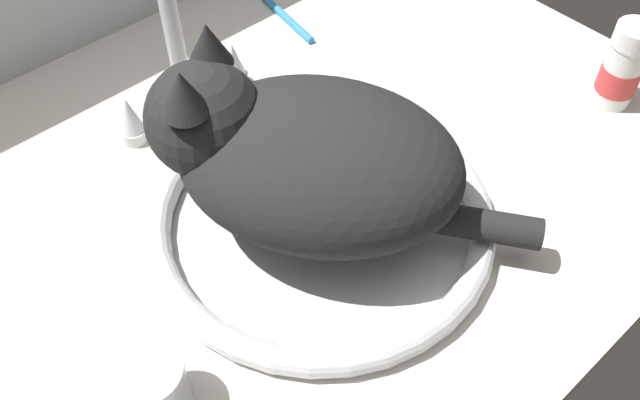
% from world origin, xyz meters
% --- Properties ---
extents(countertop, '(1.11, 0.72, 0.03)m').
position_xyz_m(countertop, '(0.00, 0.00, 0.01)').
color(countertop, silver).
rests_on(countertop, ground).
extents(sink_basin, '(0.36, 0.36, 0.03)m').
position_xyz_m(sink_basin, '(0.05, -0.08, 0.04)').
color(sink_basin, white).
rests_on(sink_basin, countertop).
extents(faucet, '(0.18, 0.11, 0.22)m').
position_xyz_m(faucet, '(0.05, 0.16, 0.12)').
color(faucet, silver).
rests_on(faucet, countertop).
extents(cat, '(0.32, 0.36, 0.18)m').
position_xyz_m(cat, '(0.04, -0.06, 0.13)').
color(cat, black).
rests_on(cat, sink_basin).
extents(metal_jar, '(0.06, 0.06, 0.06)m').
position_xyz_m(metal_jar, '(-0.18, -0.13, 0.06)').
color(metal_jar, '#B2B5BA').
rests_on(metal_jar, countertop).
extents(pill_bottle, '(0.05, 0.05, 0.11)m').
position_xyz_m(pill_bottle, '(0.45, -0.17, 0.08)').
color(pill_bottle, white).
rests_on(pill_bottle, countertop).
extents(toothbrush, '(0.04, 0.18, 0.02)m').
position_xyz_m(toothbrush, '(0.27, 0.26, 0.04)').
color(toothbrush, '#338CD1').
rests_on(toothbrush, countertop).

